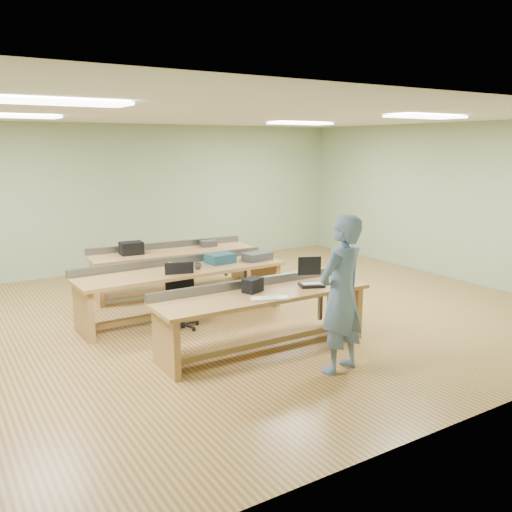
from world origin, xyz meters
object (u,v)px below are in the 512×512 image
Objects in this scene: parts_bin_grey at (257,256)px; laptop_base at (312,285)px; workbench_back at (172,262)px; parts_bin_teal at (220,258)px; person at (341,294)px; workbench_front at (262,307)px; mug at (198,266)px; task_chair at (182,304)px; workbench_mid at (182,281)px; camera_bag at (253,285)px; drinks_can at (170,266)px.

laptop_base is at bearing -98.57° from parts_bin_grey.
workbench_back is 1.70m from parts_bin_grey.
person is at bearing -89.67° from parts_bin_teal.
workbench_front is 1.63m from mug.
person is 15.94× the size of mug.
parts_bin_teal is at bearing -75.46° from workbench_back.
workbench_back is 1.55m from mug.
workbench_mid is at bearing 80.81° from task_chair.
parts_bin_grey is at bearing 3.92° from mug.
camera_bag is (-0.09, 0.08, 0.28)m from workbench_front.
task_chair is at bearing 111.90° from workbench_front.
camera_bag is (0.23, -1.68, 0.27)m from workbench_mid.
parts_bin_grey is at bearing 104.29° from laptop_base.
person reaches higher than camera_bag.
camera_bag reaches higher than drinks_can.
drinks_can is at bearing -110.80° from workbench_back.
drinks_can is at bearing -178.35° from parts_bin_teal.
camera_bag is at bearing -77.14° from drinks_can.
parts_bin_teal is at bearing 44.65° from task_chair.
workbench_mid is at bearing 176.48° from parts_bin_grey.
workbench_front is 1.56× the size of person.
task_chair is 0.67m from drinks_can.
workbench_back is 3.07m from camera_bag.
person reaches higher than task_chair.
parts_bin_grey is at bearing -12.34° from parts_bin_teal.
laptop_base is at bearing -35.75° from camera_bag.
laptop_base is at bearing -76.00° from workbench_back.
drinks_can is (-1.20, 1.88, 0.04)m from laptop_base.
workbench_front is at bearing -120.24° from parts_bin_grey.
mug is at bearing -92.17° from person.
workbench_front is 1.88m from parts_bin_teal.
workbench_front is 0.31m from camera_bag.
laptop_base is 0.71× the size of parts_bin_grey.
task_chair is 2.20× the size of parts_bin_teal.
workbench_front is 9.12× the size of laptop_base.
workbench_front is at bearing -163.85° from laptop_base.
workbench_front is 3.12× the size of task_chair.
workbench_back is 1.59× the size of person.
workbench_back is 25.81× the size of drinks_can.
task_chair is (-0.21, -0.45, -0.23)m from workbench_mid.
camera_bag is 1.40m from task_chair.
workbench_back is 25.30× the size of mug.
laptop_base is 1.94m from parts_bin_teal.
camera_bag is at bearing -123.80° from parts_bin_grey.
parts_bin_grey is at bearing -115.20° from person.
parts_bin_grey reaches higher than laptop_base.
workbench_mid is at bearing -88.88° from person.
workbench_front is at bearing -52.90° from task_chair.
workbench_mid is 0.54m from task_chair.
workbench_front is 10.94× the size of camera_bag.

